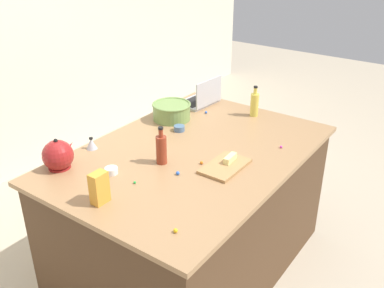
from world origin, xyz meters
TOP-DOWN VIEW (x-y plane):
  - ground_plane at (0.00, 0.00)m, footprint 12.00×12.00m
  - island_counter at (0.00, 0.00)m, footprint 1.77×1.22m
  - laptop at (0.69, 0.41)m, footprint 0.33×0.25m
  - mixing_bowl_large at (0.33, 0.41)m, footprint 0.28×0.28m
  - bottle_oil at (0.73, -0.04)m, footprint 0.06×0.06m
  - bottle_soy at (-0.22, 0.06)m, footprint 0.06×0.06m
  - kettle at (-0.61, 0.51)m, footprint 0.21×0.18m
  - cutting_board at (-0.06, -0.28)m, footprint 0.31×0.19m
  - butter_stick_left at (-0.00, -0.28)m, footprint 0.11×0.04m
  - ramekin_small at (0.20, 0.25)m, footprint 0.07×0.07m
  - ramekin_medium at (-0.49, 0.21)m, footprint 0.07×0.07m
  - kitchen_timer at (-0.34, 0.53)m, footprint 0.07×0.07m
  - candy_bag at (-0.73, 0.05)m, footprint 0.09×0.06m
  - candy_0 at (-0.49, 0.03)m, footprint 0.01×0.01m
  - candy_1 at (0.70, 0.34)m, footprint 0.01×0.01m
  - candy_2 at (-0.28, -0.10)m, footprint 0.02×0.02m
  - candy_3 at (0.36, -0.43)m, footprint 0.02×0.02m
  - candy_4 at (-0.70, -0.41)m, footprint 0.02×0.02m
  - candy_5 at (0.56, 0.27)m, footprint 0.02×0.02m
  - candy_6 at (-0.10, -0.14)m, footprint 0.02×0.02m

SIDE VIEW (x-z plane):
  - ground_plane at x=0.00m, z-range 0.00..0.00m
  - island_counter at x=0.00m, z-range 0.00..0.90m
  - candy_0 at x=-0.49m, z-range 0.90..0.91m
  - candy_1 at x=0.70m, z-range 0.90..0.91m
  - candy_3 at x=0.36m, z-range 0.90..0.92m
  - cutting_board at x=-0.06m, z-range 0.90..0.92m
  - candy_5 at x=0.56m, z-range 0.90..0.92m
  - candy_6 at x=-0.10m, z-range 0.90..0.92m
  - candy_4 at x=-0.70m, z-range 0.90..0.92m
  - candy_2 at x=-0.28m, z-range 0.90..0.92m
  - ramekin_medium at x=-0.49m, z-range 0.90..0.94m
  - ramekin_small at x=0.20m, z-range 0.90..0.94m
  - kitchen_timer at x=-0.34m, z-range 0.90..0.97m
  - butter_stick_left at x=0.00m, z-range 0.92..0.95m
  - laptop at x=0.69m, z-range 0.84..1.06m
  - mixing_bowl_large at x=0.33m, z-range 0.90..1.02m
  - kettle at x=-0.61m, z-range 0.88..1.08m
  - candy_bag at x=-0.73m, z-range 0.90..1.07m
  - bottle_oil at x=0.73m, z-range 0.88..1.11m
  - bottle_soy at x=-0.22m, z-range 0.88..1.11m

